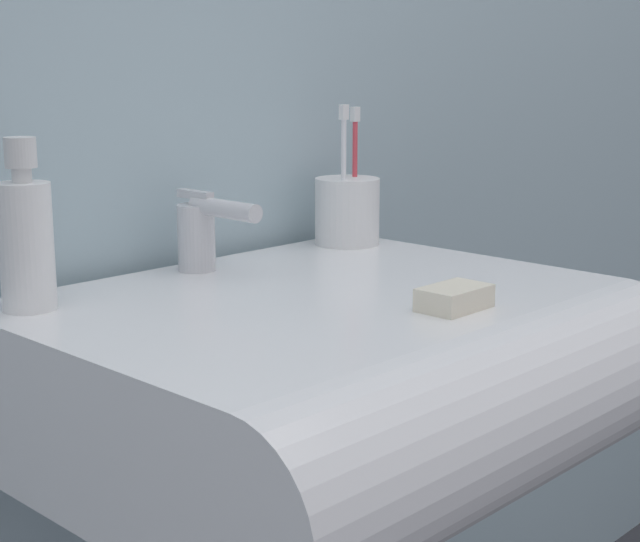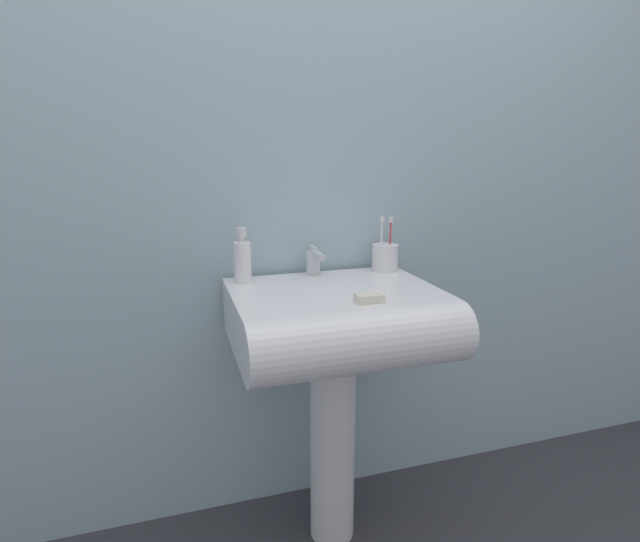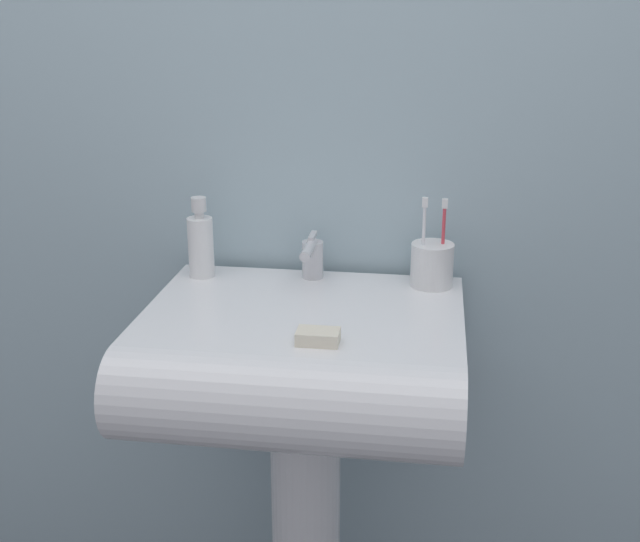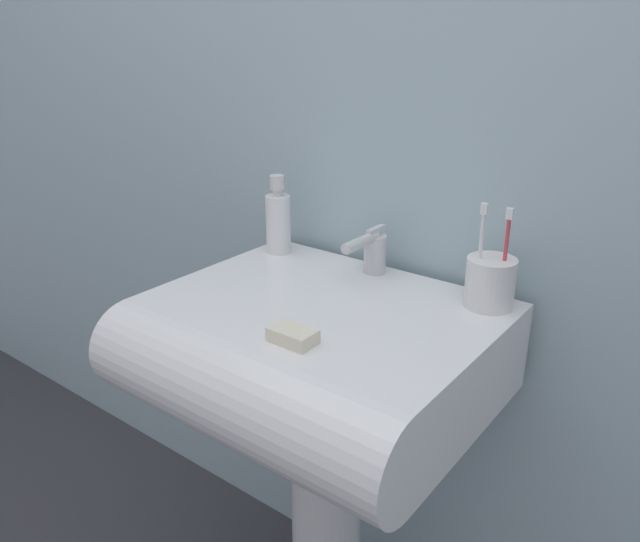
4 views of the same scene
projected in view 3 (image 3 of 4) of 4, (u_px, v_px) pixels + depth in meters
The scene contains 7 objects.
wall_back at pixel (324, 120), 1.71m from camera, with size 5.00×0.05×2.40m, color #9EB7C1.
sink_pedestal at pixel (306, 531), 1.75m from camera, with size 0.15×0.15×0.70m, color white.
sink_basin at pixel (300, 362), 1.54m from camera, with size 0.62×0.53×0.17m.
faucet at pixel (312, 257), 1.71m from camera, with size 0.05×0.14×0.10m.
toothbrush_cup at pixel (432, 264), 1.68m from camera, with size 0.09×0.09×0.19m.
soap_bottle at pixel (201, 244), 1.73m from camera, with size 0.06×0.06×0.18m.
bar_soap at pixel (318, 337), 1.41m from camera, with size 0.08×0.05×0.02m, color silver.
Camera 3 is at (0.24, -1.44, 1.46)m, focal length 45.00 mm.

